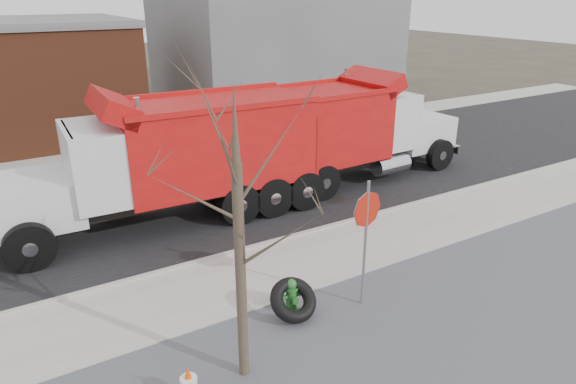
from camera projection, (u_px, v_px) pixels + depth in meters
ground at (313, 266)px, 12.82m from camera, size 120.00×120.00×0.00m
gravel_verge at (412, 342)px, 10.02m from camera, size 60.00×5.00×0.03m
sidewalk at (308, 260)px, 13.01m from camera, size 60.00×2.50×0.06m
curb at (282, 240)px, 14.03m from camera, size 60.00×0.15×0.11m
road at (213, 188)px, 17.84m from camera, size 60.00×9.40×0.02m
far_sidewalk at (161, 147)px, 22.38m from camera, size 60.00×2.00×0.06m
building_grey at (273, 34)px, 30.02m from camera, size 12.00×10.00×8.00m
bare_tree at (238, 205)px, 8.00m from camera, size 3.20×3.20×5.20m
fire_hydrant at (291, 297)px, 10.84m from camera, size 0.46×0.45×0.81m
truck_tire at (293, 300)px, 10.62m from camera, size 1.06×1.01×0.84m
stop_sign at (366, 223)px, 10.53m from camera, size 0.78×0.16×2.89m
traffic_cone_near at (189, 384)px, 8.47m from camera, size 0.37×0.37×0.72m
dump_truck_red_a at (338, 129)px, 17.81m from camera, size 9.48×2.91×3.79m
dump_truck_red_b at (174, 156)px, 14.69m from camera, size 9.48×3.00×3.94m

